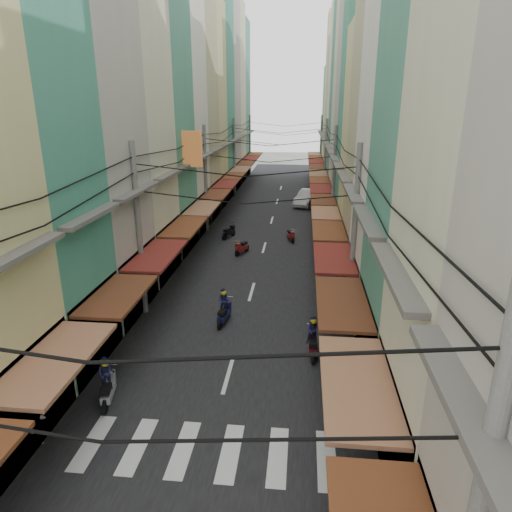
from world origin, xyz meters
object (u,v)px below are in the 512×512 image
Objects in this scene: traffic_sign at (364,295)px; bicycle at (425,368)px; market_umbrella at (447,413)px; white_car at (307,206)px.

bicycle is at bearing -37.51° from traffic_sign.
traffic_sign reaches higher than market_umbrella.
bicycle is (4.37, -29.16, 0.00)m from white_car.
traffic_sign is (-2.27, 1.74, 2.22)m from bicycle.
white_car is 34.72m from market_umbrella.
white_car is 1.82× the size of traffic_sign.
bicycle is 0.59× the size of traffic_sign.
traffic_sign is at bearing 71.97° from bicycle.
white_car is at bearing 94.38° from traffic_sign.
market_umbrella is at bearing -65.89° from white_car.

